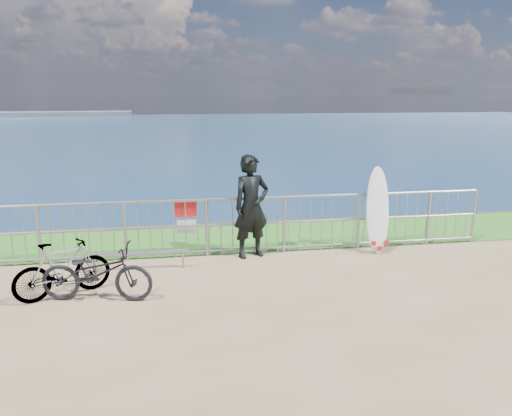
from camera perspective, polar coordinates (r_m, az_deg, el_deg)
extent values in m
plane|color=#28711F|center=(10.71, -3.31, -3.43)|extent=(120.00, 120.00, 0.00)
cube|color=brown|center=(12.74, -3.76, -12.76)|extent=(120.00, 0.30, 5.00)
plane|color=navy|center=(97.84, -8.82, 8.32)|extent=(260.00, 260.00, 0.00)
cube|color=#565E68|center=(182.35, -25.32, 9.66)|extent=(70.00, 12.00, 1.50)
cylinder|color=#92949A|center=(9.38, -2.68, 1.06)|extent=(10.00, 0.06, 0.06)
cylinder|color=#92949A|center=(9.49, -2.65, -1.86)|extent=(10.00, 0.05, 0.05)
cylinder|color=#92949A|center=(9.64, -2.62, -4.76)|extent=(10.00, 0.05, 0.05)
cylinder|color=#92949A|center=(9.76, -23.54, -2.89)|extent=(0.06, 0.06, 1.10)
cylinder|color=#92949A|center=(9.49, -14.73, -2.64)|extent=(0.06, 0.06, 1.10)
cylinder|color=#92949A|center=(9.46, -5.66, -2.31)|extent=(0.06, 0.06, 1.10)
cylinder|color=#92949A|center=(9.67, 3.25, -1.93)|extent=(0.06, 0.06, 1.10)
cylinder|color=#92949A|center=(10.10, 11.59, -1.53)|extent=(0.06, 0.06, 1.10)
cylinder|color=#92949A|center=(10.72, 19.11, -1.14)|extent=(0.06, 0.06, 1.10)
cylinder|color=#92949A|center=(11.22, 23.61, -0.90)|extent=(0.06, 0.06, 1.10)
cube|color=red|center=(9.42, -8.01, -0.13)|extent=(0.42, 0.02, 0.30)
cube|color=white|center=(9.41, -8.01, -0.13)|extent=(0.38, 0.01, 0.08)
cube|color=white|center=(9.50, -7.95, -2.12)|extent=(0.36, 0.02, 0.26)
imported|color=black|center=(9.30, -0.54, 0.16)|extent=(0.81, 0.66, 1.94)
ellipsoid|color=white|center=(9.88, 13.73, -0.22)|extent=(0.49, 0.44, 1.68)
cone|color=red|center=(9.88, 13.12, -3.81)|extent=(0.10, 0.18, 0.10)
cone|color=red|center=(9.98, 14.48, -3.71)|extent=(0.10, 0.18, 0.10)
cone|color=red|center=(9.96, 13.77, -4.36)|extent=(0.10, 0.18, 0.10)
imported|color=black|center=(7.84, -17.74, -7.07)|extent=(1.74, 0.87, 0.87)
imported|color=black|center=(8.17, -21.26, -6.51)|extent=(1.50, 1.03, 0.88)
cylinder|color=#92949A|center=(8.96, -13.24, -4.94)|extent=(1.72, 0.05, 0.05)
cylinder|color=#92949A|center=(9.10, -17.99, -6.08)|extent=(0.04, 0.04, 0.33)
cylinder|color=#92949A|center=(8.99, -8.32, -5.79)|extent=(0.04, 0.04, 0.33)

